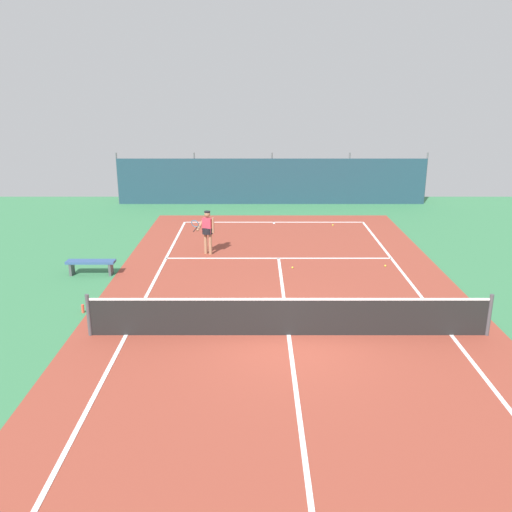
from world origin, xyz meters
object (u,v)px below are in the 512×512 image
Objects in this scene: tennis_player at (206,229)px; water_bottle at (81,309)px; tennis_ball_midcourt at (384,266)px; tennis_ball_by_sideline at (331,225)px; tennis_net at (288,316)px; tennis_ball_near_player at (291,267)px; courtside_bench at (89,264)px.

water_bottle is at bearing 86.01° from tennis_player.
water_bottle reaches higher than tennis_ball_midcourt.
tennis_ball_by_sideline is at bearing 49.96° from water_bottle.
tennis_ball_midcourt is (3.68, 5.46, -0.48)m from tennis_net.
tennis_net is 7.44m from tennis_player.
water_bottle is (-8.27, -9.84, 0.09)m from tennis_ball_by_sideline.
water_bottle reaches higher than tennis_ball_near_player.
tennis_player is at bearing 32.18° from courtside_bench.
tennis_ball_near_player is (0.43, 5.27, -0.48)m from tennis_net.
tennis_ball_by_sideline is at bearing 36.57° from courtside_bench.
tennis_ball_by_sideline is at bearing 100.19° from tennis_ball_midcourt.
tennis_player is 6.55m from tennis_ball_midcourt.
tennis_player is 24.85× the size of tennis_ball_midcourt.
tennis_ball_near_player is at bearing 85.29° from tennis_net.
tennis_ball_midcourt is 5.90m from tennis_ball_by_sideline.
tennis_ball_near_player is 6.39m from tennis_ball_by_sideline.
tennis_ball_midcourt is (3.25, 0.19, 0.00)m from tennis_ball_near_player.
tennis_player is (-2.62, 6.95, 0.45)m from tennis_net.
tennis_player is 24.85× the size of tennis_ball_by_sideline.
tennis_ball_near_player and tennis_ball_by_sideline have the same top height.
tennis_ball_near_player is 7.18m from water_bottle.
courtside_bench reaches higher than tennis_ball_midcourt.
tennis_net reaches higher than tennis_ball_near_player.
water_bottle is at bearing -130.04° from tennis_ball_by_sideline.
tennis_net is 6.33× the size of courtside_bench.
courtside_bench is (-8.95, -6.64, 0.34)m from tennis_ball_by_sideline.
tennis_ball_near_player is 1.00× the size of tennis_ball_midcourt.
tennis_ball_midcourt is at bearing 3.30° from tennis_ball_near_player.
tennis_player is 4.39m from courtside_bench.
tennis_ball_near_player is 0.28× the size of water_bottle.
tennis_net reaches higher than tennis_ball_midcourt.
tennis_ball_by_sideline is at bearing 69.85° from tennis_ball_near_player.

